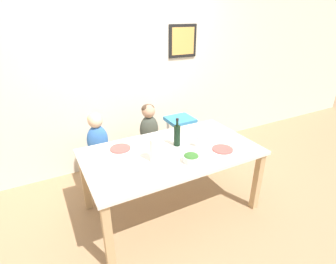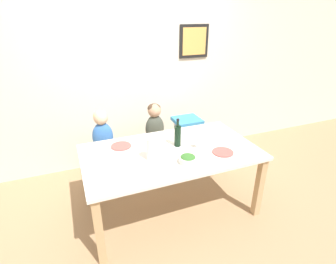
# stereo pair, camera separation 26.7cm
# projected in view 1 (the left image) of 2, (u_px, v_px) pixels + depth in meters

# --- Properties ---
(ground_plane) EXTENTS (14.00, 14.00, 0.00)m
(ground_plane) POSITION_uv_depth(u_px,v_px,m) (171.00, 207.00, 2.99)
(ground_plane) COLOR #9E7A56
(wall_back) EXTENTS (10.00, 0.09, 2.70)m
(wall_back) POSITION_uv_depth(u_px,v_px,m) (125.00, 68.00, 3.46)
(wall_back) COLOR beige
(wall_back) RESTS_ON ground_plane
(dining_table) EXTENTS (1.78, 1.00, 0.73)m
(dining_table) POSITION_uv_depth(u_px,v_px,m) (171.00, 158.00, 2.72)
(dining_table) COLOR silver
(dining_table) RESTS_ON ground_plane
(chair_far_left) EXTENTS (0.41, 0.39, 0.47)m
(chair_far_left) POSITION_uv_depth(u_px,v_px,m) (100.00, 159.00, 3.20)
(chair_far_left) COLOR silver
(chair_far_left) RESTS_ON ground_plane
(chair_far_center) EXTENTS (0.41, 0.39, 0.47)m
(chair_far_center) POSITION_uv_depth(u_px,v_px,m) (150.00, 147.00, 3.48)
(chair_far_center) COLOR silver
(chair_far_center) RESTS_ON ground_plane
(chair_right_highchair) EXTENTS (0.35, 0.33, 0.72)m
(chair_right_highchair) POSITION_uv_depth(u_px,v_px,m) (180.00, 129.00, 3.61)
(chair_right_highchair) COLOR silver
(chair_right_highchair) RESTS_ON ground_plane
(person_child_left) EXTENTS (0.25, 0.18, 0.51)m
(person_child_left) POSITION_uv_depth(u_px,v_px,m) (97.00, 133.00, 3.05)
(person_child_left) COLOR #3366B2
(person_child_left) RESTS_ON chair_far_left
(person_child_center) EXTENTS (0.25, 0.18, 0.51)m
(person_child_center) POSITION_uv_depth(u_px,v_px,m) (149.00, 123.00, 3.34)
(person_child_center) COLOR #3D4238
(person_child_center) RESTS_ON chair_far_center
(wine_bottle) EXTENTS (0.07, 0.07, 0.31)m
(wine_bottle) POSITION_uv_depth(u_px,v_px,m) (177.00, 135.00, 2.75)
(wine_bottle) COLOR black
(wine_bottle) RESTS_ON dining_table
(paper_towel_roll) EXTENTS (0.11, 0.11, 0.23)m
(paper_towel_roll) POSITION_uv_depth(u_px,v_px,m) (155.00, 150.00, 2.47)
(paper_towel_roll) COLOR white
(paper_towel_roll) RESTS_ON dining_table
(wine_glass_near) EXTENTS (0.07, 0.07, 0.16)m
(wine_glass_near) POSITION_uv_depth(u_px,v_px,m) (199.00, 137.00, 2.72)
(wine_glass_near) COLOR white
(wine_glass_near) RESTS_ON dining_table
(wine_glass_far) EXTENTS (0.07, 0.07, 0.16)m
(wine_glass_far) POSITION_uv_depth(u_px,v_px,m) (160.00, 137.00, 2.73)
(wine_glass_far) COLOR white
(wine_glass_far) RESTS_ON dining_table
(salad_bowl_large) EXTENTS (0.17, 0.17, 0.09)m
(salad_bowl_large) POSITION_uv_depth(u_px,v_px,m) (191.00, 158.00, 2.47)
(salad_bowl_large) COLOR silver
(salad_bowl_large) RESTS_ON dining_table
(dinner_plate_front_left) EXTENTS (0.21, 0.21, 0.01)m
(dinner_plate_front_left) POSITION_uv_depth(u_px,v_px,m) (130.00, 174.00, 2.29)
(dinner_plate_front_left) COLOR silver
(dinner_plate_front_left) RESTS_ON dining_table
(dinner_plate_back_left) EXTENTS (0.21, 0.21, 0.01)m
(dinner_plate_back_left) POSITION_uv_depth(u_px,v_px,m) (120.00, 148.00, 2.72)
(dinner_plate_back_left) COLOR #D14C47
(dinner_plate_back_left) RESTS_ON dining_table
(dinner_plate_back_right) EXTENTS (0.21, 0.21, 0.01)m
(dinner_plate_back_right) POSITION_uv_depth(u_px,v_px,m) (201.00, 133.00, 3.07)
(dinner_plate_back_right) COLOR silver
(dinner_plate_back_right) RESTS_ON dining_table
(dinner_plate_front_right) EXTENTS (0.21, 0.21, 0.01)m
(dinner_plate_front_right) POSITION_uv_depth(u_px,v_px,m) (223.00, 149.00, 2.70)
(dinner_plate_front_right) COLOR #D14C47
(dinner_plate_front_right) RESTS_ON dining_table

